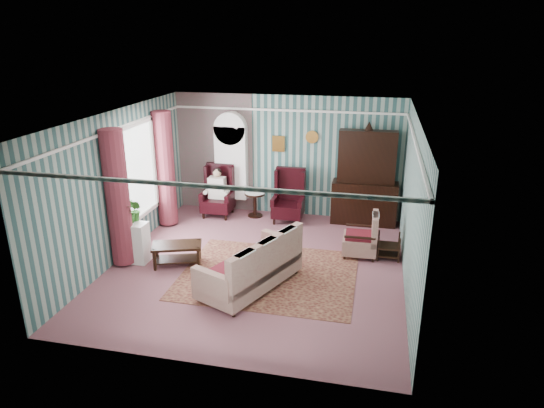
% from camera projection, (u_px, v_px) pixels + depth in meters
% --- Properties ---
extents(floor, '(6.00, 6.00, 0.00)m').
position_uv_depth(floor, '(257.00, 266.00, 9.37)').
color(floor, '#92555A').
rests_on(floor, ground).
extents(room_shell, '(5.53, 6.02, 2.91)m').
position_uv_depth(room_shell, '(226.00, 161.00, 8.98)').
color(room_shell, '#325B59').
rests_on(room_shell, ground).
extents(bookcase, '(0.80, 0.28, 2.24)m').
position_uv_depth(bookcase, '(231.00, 168.00, 11.87)').
color(bookcase, silver).
rests_on(bookcase, floor).
extents(dresser_hutch, '(1.50, 0.56, 2.36)m').
position_uv_depth(dresser_hutch, '(366.00, 175.00, 11.08)').
color(dresser_hutch, black).
rests_on(dresser_hutch, floor).
extents(wingback_left, '(0.76, 0.80, 1.25)m').
position_uv_depth(wingback_left, '(217.00, 191.00, 11.73)').
color(wingback_left, black).
rests_on(wingback_left, floor).
extents(wingback_right, '(0.76, 0.80, 1.25)m').
position_uv_depth(wingback_right, '(288.00, 196.00, 11.38)').
color(wingback_right, black).
rests_on(wingback_right, floor).
extents(seated_woman, '(0.44, 0.40, 1.18)m').
position_uv_depth(seated_woman, '(217.00, 193.00, 11.74)').
color(seated_woman, silver).
rests_on(seated_woman, floor).
extents(round_side_table, '(0.50, 0.50, 0.60)m').
position_uv_depth(round_side_table, '(255.00, 205.00, 11.80)').
color(round_side_table, black).
rests_on(round_side_table, floor).
extents(nest_table, '(0.45, 0.38, 0.54)m').
position_uv_depth(nest_table, '(389.00, 246.00, 9.60)').
color(nest_table, black).
rests_on(nest_table, floor).
extents(plant_stand, '(0.55, 0.35, 0.80)m').
position_uv_depth(plant_stand, '(134.00, 242.00, 9.44)').
color(plant_stand, silver).
rests_on(plant_stand, floor).
extents(rug, '(3.20, 2.60, 0.01)m').
position_uv_depth(rug, '(269.00, 275.00, 9.03)').
color(rug, '#531B24').
rests_on(rug, floor).
extents(sofa, '(1.65, 2.23, 1.01)m').
position_uv_depth(sofa, '(250.00, 261.00, 8.44)').
color(sofa, '#C3BA97').
rests_on(sofa, floor).
extents(floral_armchair, '(0.85, 0.76, 1.04)m').
position_uv_depth(floral_armchair, '(360.00, 231.00, 9.67)').
color(floral_armchair, beige).
rests_on(floral_armchair, floor).
extents(coffee_table, '(1.04, 0.76, 0.43)m').
position_uv_depth(coffee_table, '(177.00, 254.00, 9.36)').
color(coffee_table, black).
rests_on(coffee_table, floor).
extents(potted_plant_a, '(0.44, 0.40, 0.44)m').
position_uv_depth(potted_plant_a, '(124.00, 214.00, 9.15)').
color(potted_plant_a, '#244B17').
rests_on(potted_plant_a, plant_stand).
extents(potted_plant_b, '(0.29, 0.26, 0.43)m').
position_uv_depth(potted_plant_b, '(136.00, 210.00, 9.36)').
color(potted_plant_b, '#1C5A20').
rests_on(potted_plant_b, plant_stand).
extents(potted_plant_c, '(0.28, 0.28, 0.43)m').
position_uv_depth(potted_plant_c, '(129.00, 212.00, 9.29)').
color(potted_plant_c, '#1A5019').
rests_on(potted_plant_c, plant_stand).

